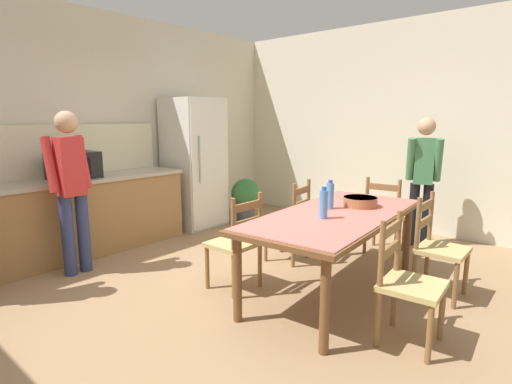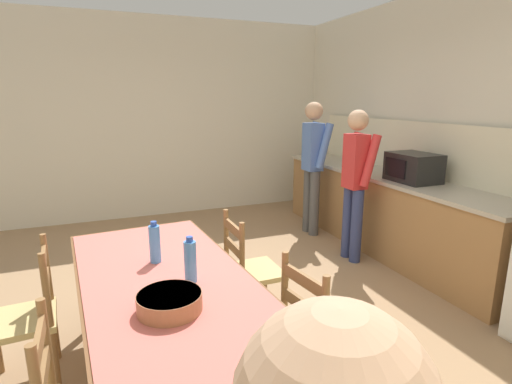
% 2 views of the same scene
% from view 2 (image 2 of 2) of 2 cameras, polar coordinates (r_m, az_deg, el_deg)
% --- Properties ---
extents(ground_plane, '(8.32, 8.32, 0.00)m').
position_cam_2_polar(ground_plane, '(3.48, -4.54, -17.27)').
color(ground_plane, '#9E7A56').
extents(wall_back, '(6.52, 0.12, 2.90)m').
position_cam_2_polar(wall_back, '(4.55, 29.29, 7.66)').
color(wall_back, beige).
rests_on(wall_back, ground).
extents(wall_left, '(0.12, 5.20, 2.90)m').
position_cam_2_polar(wall_left, '(6.20, -13.96, 10.04)').
color(wall_left, beige).
rests_on(wall_left, ground).
extents(kitchen_counter, '(3.49, 0.66, 0.90)m').
position_cam_2_polar(kitchen_counter, '(4.98, 17.62, -2.58)').
color(kitchen_counter, '#9E7042').
rests_on(kitchen_counter, ground).
extents(counter_splashback, '(3.45, 0.03, 0.60)m').
position_cam_2_polar(counter_splashback, '(5.04, 20.99, 6.03)').
color(counter_splashback, beige).
rests_on(counter_splashback, kitchen_counter).
extents(microwave, '(0.50, 0.39, 0.30)m').
position_cam_2_polar(microwave, '(4.51, 21.54, 3.28)').
color(microwave, black).
rests_on(microwave, kitchen_counter).
extents(dining_table, '(2.17, 1.11, 0.75)m').
position_cam_2_polar(dining_table, '(2.46, -12.64, -13.41)').
color(dining_table, brown).
rests_on(dining_table, ground).
extents(bottle_near_centre, '(0.07, 0.07, 0.27)m').
position_cam_2_polar(bottle_near_centre, '(2.62, -14.26, -7.13)').
color(bottle_near_centre, '#4C8ED6').
rests_on(bottle_near_centre, dining_table).
extents(bottle_off_centre, '(0.07, 0.07, 0.27)m').
position_cam_2_polar(bottle_off_centre, '(2.31, -9.36, -9.68)').
color(bottle_off_centre, '#4C8ED6').
rests_on(bottle_off_centre, dining_table).
extents(serving_bowl, '(0.32, 0.32, 0.09)m').
position_cam_2_polar(serving_bowl, '(2.07, -12.24, -14.96)').
color(serving_bowl, '#9E6642').
rests_on(serving_bowl, dining_table).
extents(chair_side_far_right, '(0.48, 0.46, 0.91)m').
position_cam_2_polar(chair_side_far_right, '(2.48, 9.20, -19.31)').
color(chair_side_far_right, olive).
rests_on(chair_side_far_right, ground).
extents(chair_side_far_left, '(0.43, 0.41, 0.91)m').
position_cam_2_polar(chair_side_far_left, '(3.20, -0.87, -11.21)').
color(chair_side_far_left, olive).
rests_on(chair_side_far_left, ground).
extents(chair_side_near_left, '(0.45, 0.43, 0.91)m').
position_cam_2_polar(chair_side_near_left, '(2.95, -29.88, -15.30)').
color(chair_side_near_left, olive).
rests_on(chair_side_near_left, ground).
extents(person_at_sink, '(0.43, 0.30, 1.72)m').
position_cam_2_polar(person_at_sink, '(5.21, 8.15, 4.35)').
color(person_at_sink, '#4C4C4C').
rests_on(person_at_sink, ground).
extents(person_at_counter, '(0.41, 0.29, 1.65)m').
position_cam_2_polar(person_at_counter, '(4.42, 14.02, 1.96)').
color(person_at_counter, navy).
rests_on(person_at_counter, ground).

